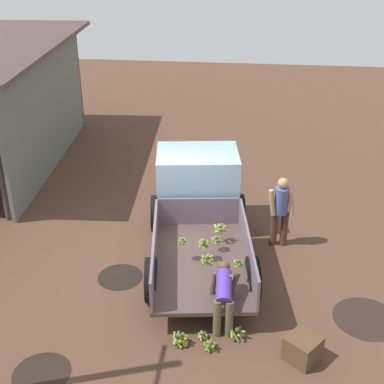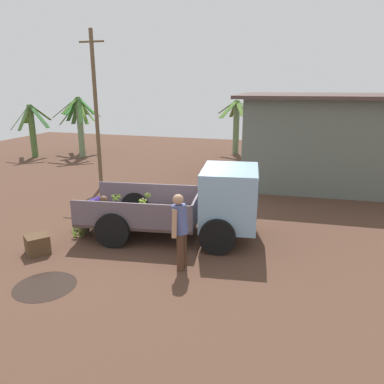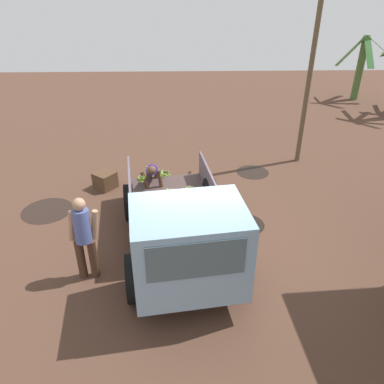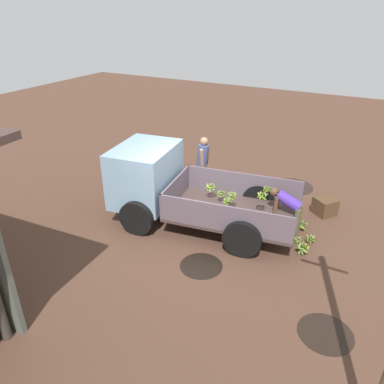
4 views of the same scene
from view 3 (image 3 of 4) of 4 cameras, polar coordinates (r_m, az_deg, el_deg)
The scene contains 14 objects.
ground at distance 8.14m, azimuth 1.10°, elevation -8.71°, with size 36.00×36.00×0.00m, color #503427.
mud_patch_0 at distance 10.08m, azimuth -21.22°, elevation -2.65°, with size 1.25×1.25×0.01m, color black.
mud_patch_1 at distance 11.42m, azimuth 9.22°, elevation 3.01°, with size 0.96×0.96×0.01m, color black.
mud_patch_2 at distance 8.98m, azimuth 8.01°, elevation -4.90°, with size 0.94×0.94×0.01m, color black.
cargo_truck at distance 6.80m, azimuth -1.18°, elevation -6.88°, with size 4.83×2.65×1.91m.
utility_pole at distance 11.62m, azimuth 17.78°, elevation 18.33°, with size 0.99×0.15×5.87m.
banana_palm_2 at distance 19.91m, azimuth 24.27°, elevation 16.97°, with size 2.23×2.51×2.89m.
person_foreground_visitor at distance 7.22m, azimuth -16.19°, elevation -6.34°, with size 0.38×0.61×1.71m.
person_worker_loading at distance 9.60m, azimuth -6.00°, elevation 2.57°, with size 0.82×0.58×1.15m.
banana_bunch_on_ground_0 at distance 10.20m, azimuth -3.83°, elevation 0.47°, with size 0.19×0.19×0.16m.
banana_bunch_on_ground_1 at distance 10.34m, azimuth -1.74°, elevation 1.30°, with size 0.31×0.30×0.25m.
banana_bunch_on_ground_2 at distance 10.43m, azimuth -4.62°, elevation 1.28°, with size 0.24×0.24×0.20m.
banana_bunch_on_ground_3 at distance 10.16m, azimuth -7.27°, elevation 0.48°, with size 0.30×0.28×0.24m.
wooden_crate_0 at distance 10.61m, azimuth -13.10°, elevation 1.77°, with size 0.51×0.51×0.46m, color #4F3722.
Camera 3 is at (6.37, -0.34, 5.05)m, focal length 35.00 mm.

